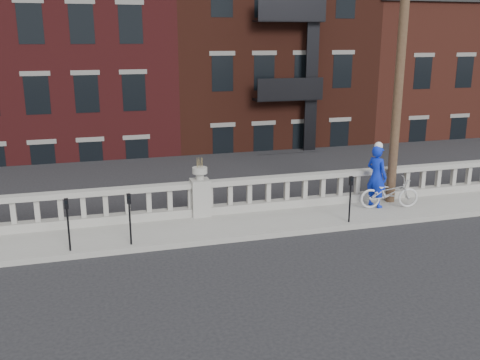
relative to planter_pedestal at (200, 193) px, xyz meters
name	(u,v)px	position (x,y,z in m)	size (l,w,h in m)	color
ground	(236,274)	(0.00, -3.95, -0.83)	(120.00, 120.00, 0.00)	black
sidewalk	(208,228)	(0.00, -0.95, -0.76)	(32.00, 2.20, 0.15)	gray
balustrade	(200,199)	(0.00, 0.00, -0.19)	(28.00, 0.34, 1.03)	gray
planter_pedestal	(200,193)	(0.00, 0.00, 0.00)	(0.55, 0.55, 1.76)	gray
lower_level	(145,81)	(0.56, 19.09, 1.80)	(80.00, 44.00, 20.80)	#605E59
utility_pole	(402,40)	(6.20, -0.35, 4.41)	(1.60, 0.28, 10.00)	#422D1E
parking_meter_a	(68,219)	(-3.71, -1.80, 0.17)	(0.10, 0.09, 1.36)	black
parking_meter_b	(130,213)	(-2.21, -1.80, 0.17)	(0.10, 0.09, 1.36)	black
parking_meter_c	(350,194)	(3.98, -1.80, 0.17)	(0.10, 0.09, 1.36)	black
bicycle	(389,193)	(5.80, -0.93, -0.20)	(0.64, 1.83, 0.96)	silver
cyclist	(377,176)	(5.46, -0.68, 0.30)	(0.71, 0.47, 1.95)	#0C23B7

